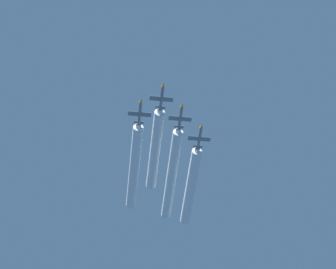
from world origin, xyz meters
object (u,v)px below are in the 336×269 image
at_px(jet_lead, 162,97).
at_px(jet_outer_left, 199,137).
at_px(jet_right_wingman, 140,112).
at_px(jet_left_wingman, 180,117).

distance_m(jet_lead, jet_outer_left, 23.76).
relative_size(jet_lead, jet_outer_left, 1.00).
distance_m(jet_lead, jet_right_wingman, 10.85).
height_order(jet_left_wingman, jet_outer_left, jet_left_wingman).
bearing_deg(jet_left_wingman, jet_lead, 45.35).
bearing_deg(jet_lead, jet_left_wingman, -134.65).
height_order(jet_lead, jet_left_wingman, jet_lead).
distance_m(jet_right_wingman, jet_outer_left, 25.98).
relative_size(jet_left_wingman, jet_right_wingman, 1.00).
height_order(jet_right_wingman, jet_outer_left, jet_right_wingman).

